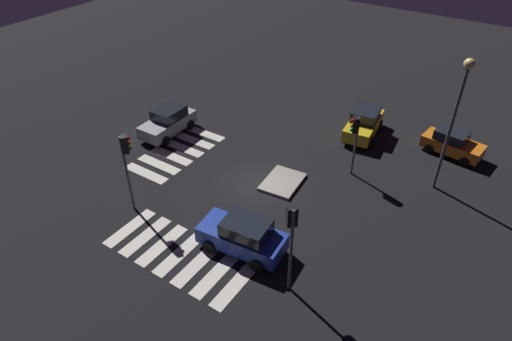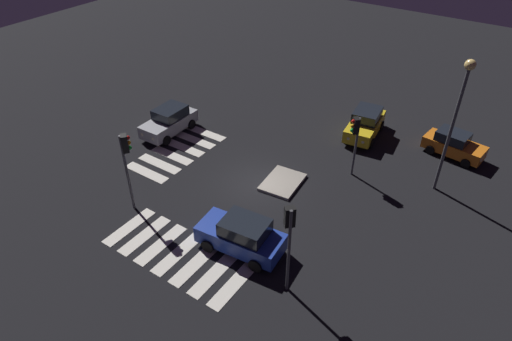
% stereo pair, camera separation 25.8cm
% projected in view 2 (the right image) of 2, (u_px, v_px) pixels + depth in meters
% --- Properties ---
extents(ground_plane, '(80.00, 80.00, 0.00)m').
position_uv_depth(ground_plane, '(256.00, 184.00, 26.80)').
color(ground_plane, black).
extents(traffic_island, '(2.88, 2.28, 0.18)m').
position_uv_depth(traffic_island, '(283.00, 182.00, 26.80)').
color(traffic_island, gray).
rests_on(traffic_island, ground).
extents(car_yellow, '(4.44, 2.41, 1.87)m').
position_uv_depth(car_yellow, '(365.00, 123.00, 30.88)').
color(car_yellow, gold).
rests_on(car_yellow, ground).
extents(car_blue, '(2.39, 4.52, 1.91)m').
position_uv_depth(car_blue, '(242.00, 235.00, 21.90)').
color(car_blue, '#1E389E').
rests_on(car_blue, ground).
extents(car_orange, '(2.17, 3.94, 1.65)m').
position_uv_depth(car_orange, '(454.00, 144.00, 28.88)').
color(car_orange, orange).
rests_on(car_orange, ground).
extents(car_silver, '(4.29, 2.06, 1.85)m').
position_uv_depth(car_silver, '(169.00, 121.00, 31.16)').
color(car_silver, '#9EA0A5').
rests_on(car_silver, ground).
extents(traffic_light_west, '(0.54, 0.54, 3.94)m').
position_uv_depth(traffic_light_west, '(355.00, 133.00, 25.86)').
color(traffic_light_west, '#47474C').
rests_on(traffic_light_west, ground).
extents(traffic_light_north, '(0.54, 0.54, 4.69)m').
position_uv_depth(traffic_light_north, '(289.00, 229.00, 18.48)').
color(traffic_light_north, '#47474C').
rests_on(traffic_light_north, ground).
extents(traffic_light_east, '(0.53, 0.54, 4.71)m').
position_uv_depth(traffic_light_east, '(126.00, 154.00, 22.98)').
color(traffic_light_east, '#47474C').
rests_on(traffic_light_east, ground).
extents(street_lamp, '(0.56, 0.56, 7.98)m').
position_uv_depth(street_lamp, '(458.00, 106.00, 23.31)').
color(street_lamp, '#47474C').
rests_on(street_lamp, ground).
extents(crosswalk_near, '(6.45, 3.20, 0.02)m').
position_uv_depth(crosswalk_near, '(178.00, 151.00, 29.66)').
color(crosswalk_near, silver).
rests_on(crosswalk_near, ground).
extents(crosswalk_side, '(3.20, 7.60, 0.02)m').
position_uv_depth(crosswalk_side, '(178.00, 254.00, 22.17)').
color(crosswalk_side, silver).
rests_on(crosswalk_side, ground).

